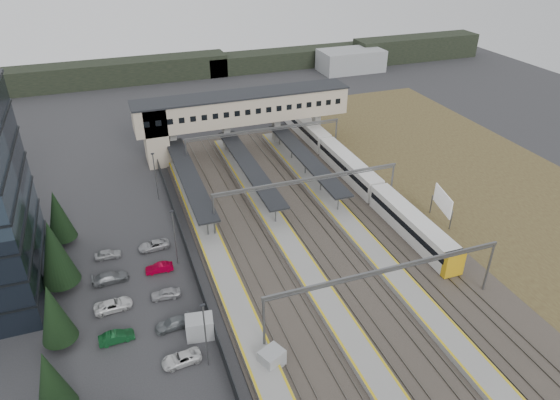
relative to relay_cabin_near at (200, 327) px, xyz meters
name	(u,v)px	position (x,y,z in m)	size (l,w,h in m)	color
ground	(259,297)	(7.90, 3.71, -1.22)	(220.00, 220.00, 0.00)	#2B2B2D
conifer_row	(51,336)	(-14.10, -0.16, 3.61)	(4.42, 49.82, 9.50)	black
car_park	(151,362)	(-5.55, -2.57, -0.62)	(10.49, 44.64, 1.29)	silver
lampposts	(188,277)	(-0.10, 4.96, 3.11)	(0.50, 53.25, 8.07)	slate
fence	(196,278)	(1.40, 8.71, -0.22)	(0.08, 90.00, 2.00)	#26282B
relay_cabin_near	(200,327)	(0.00, 0.00, 0.00)	(3.22, 2.56, 2.44)	#94979A
relay_cabin_far	(272,359)	(5.91, -6.68, -0.17)	(2.89, 2.70, 2.11)	#94979A
rail_corridor	(315,256)	(17.24, 8.71, -0.93)	(34.00, 90.00, 0.92)	#342F29
canopies	(249,166)	(14.90, 30.71, 2.70)	(23.10, 30.00, 3.28)	black
footbridge	(229,112)	(15.60, 45.71, 6.71)	(40.40, 6.40, 11.20)	#C1AF98
gantries	(342,224)	(19.90, 6.71, 4.77)	(28.40, 62.28, 7.17)	slate
train	(350,168)	(31.90, 27.72, 0.77)	(2.79, 58.19, 3.51)	silver
billboard	(443,202)	(38.41, 10.88, 2.07)	(1.41, 5.72, 4.92)	slate
scrub_east	(527,211)	(52.90, 8.71, -1.19)	(34.00, 120.00, 0.06)	#493720
treeline_far	(240,64)	(31.71, 95.99, 1.73)	(170.00, 19.00, 7.00)	black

